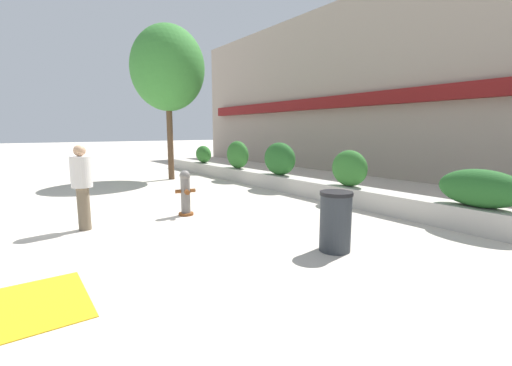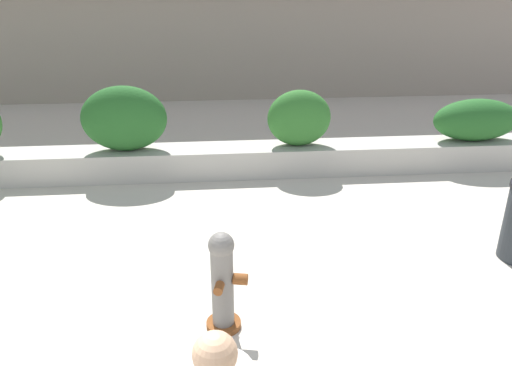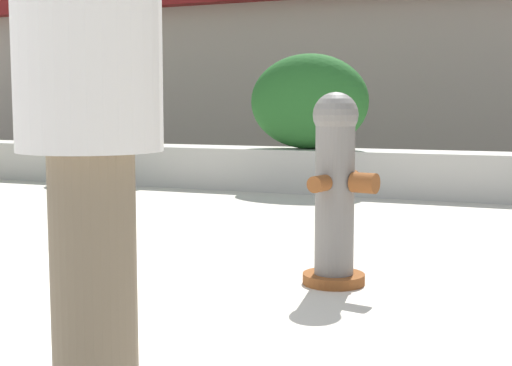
# 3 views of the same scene
# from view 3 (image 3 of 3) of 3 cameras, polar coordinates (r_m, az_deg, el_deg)

# --- Properties ---
(planter_wall_low) EXTENTS (18.00, 0.70, 0.50)m
(planter_wall_low) POSITION_cam_3_polar(r_m,az_deg,el_deg) (8.37, 5.78, 0.98)
(planter_wall_low) COLOR #B7B2A8
(planter_wall_low) RESTS_ON ground
(hedge_bush_1) EXTENTS (1.33, 0.60, 1.10)m
(hedge_bush_1) POSITION_cam_3_polar(r_m,az_deg,el_deg) (9.57, -11.13, 6.34)
(hedge_bush_1) COLOR #2D6B28
(hedge_bush_1) RESTS_ON planter_wall_low
(hedge_bush_2) EXTENTS (1.43, 0.70, 1.11)m
(hedge_bush_2) POSITION_cam_3_polar(r_m,az_deg,el_deg) (8.41, 4.23, 6.52)
(hedge_bush_2) COLOR #235B23
(hedge_bush_2) RESTS_ON planter_wall_low
(fire_hydrant) EXTENTS (0.46, 0.48, 1.08)m
(fire_hydrant) POSITION_cam_3_polar(r_m,az_deg,el_deg) (4.00, 6.38, -0.34)
(fire_hydrant) COLOR brown
(fire_hydrant) RESTS_ON ground
(pedestrian) EXTENTS (0.52, 0.52, 1.73)m
(pedestrian) POSITION_cam_3_polar(r_m,az_deg,el_deg) (2.01, -13.16, 5.56)
(pedestrian) COLOR brown
(pedestrian) RESTS_ON ground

